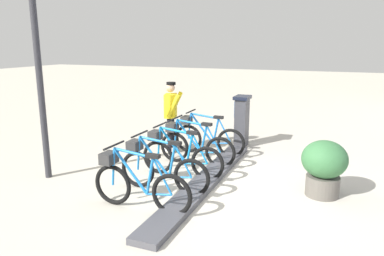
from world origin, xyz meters
TOP-DOWN VIEW (x-y plane):
  - ground_plane at (0.00, 0.00)m, footprint 60.00×60.00m
  - dock_rail_base at (0.00, 0.00)m, footprint 0.44×4.74m
  - payment_kiosk at (0.05, -2.80)m, footprint 0.36×0.52m
  - bike_docked_0 at (0.62, -1.77)m, footprint 1.72×0.54m
  - bike_docked_1 at (0.62, -0.98)m, footprint 1.72×0.54m
  - bike_docked_2 at (0.62, -0.19)m, footprint 1.72×0.54m
  - bike_docked_3 at (0.62, 0.59)m, footprint 1.72×0.54m
  - bike_docked_4 at (0.62, 1.38)m, footprint 1.72×0.54m
  - worker_near_rack at (1.53, -1.78)m, footprint 0.53×0.69m
  - lamp_post at (2.96, 0.81)m, footprint 0.32×0.32m
  - planter_bush at (-2.04, -0.28)m, footprint 0.76×0.76m

SIDE VIEW (x-z plane):
  - ground_plane at x=0.00m, z-range 0.00..0.00m
  - dock_rail_base at x=0.00m, z-range 0.00..0.10m
  - bike_docked_0 at x=0.62m, z-range -0.08..0.94m
  - bike_docked_1 at x=0.62m, z-range -0.08..0.94m
  - bike_docked_2 at x=0.62m, z-range -0.08..0.94m
  - bike_docked_3 at x=0.62m, z-range -0.08..0.94m
  - bike_docked_4 at x=0.62m, z-range -0.08..0.94m
  - planter_bush at x=-2.04m, z-range 0.06..1.03m
  - payment_kiosk at x=0.05m, z-range 0.03..1.31m
  - worker_near_rack at x=1.53m, z-range 0.08..1.74m
  - lamp_post at x=2.96m, z-range 0.63..4.94m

